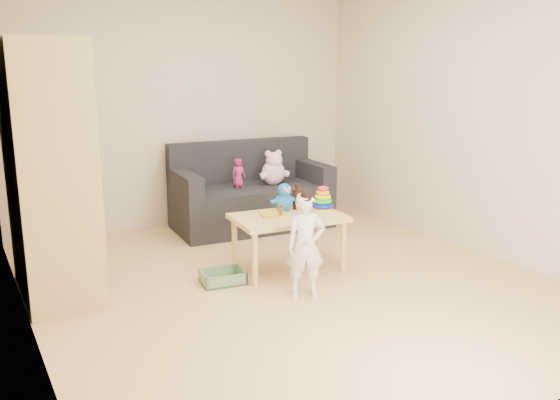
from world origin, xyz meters
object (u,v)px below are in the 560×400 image
sofa (252,207)px  play_table (288,243)px  wardrobe (49,171)px  toddler (306,247)px

sofa → play_table: (-0.35, -1.41, 0.01)m
wardrobe → play_table: (1.86, -0.46, -0.73)m
play_table → toddler: size_ratio=1.18×
wardrobe → sofa: size_ratio=1.17×
sofa → toddler: bearing=-101.0°
wardrobe → play_table: wardrobe is taller
wardrobe → sofa: wardrobe is taller
wardrobe → toddler: wardrobe is taller
play_table → sofa: bearing=76.1°
play_table → toddler: toddler is taller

